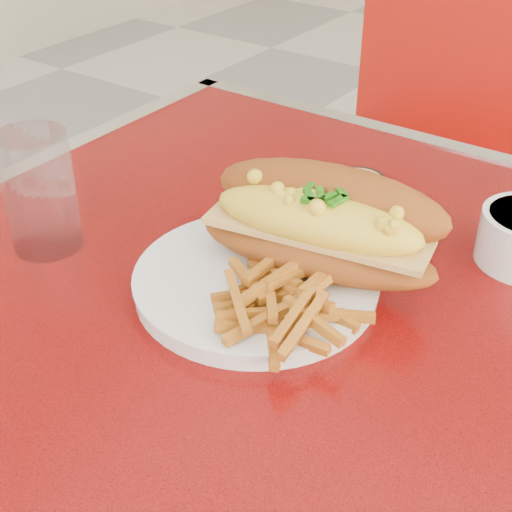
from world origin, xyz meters
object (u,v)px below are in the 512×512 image
Objects in this scene: mac_hoagie at (321,223)px; water_tumbler at (40,192)px; fork at (308,296)px; sauce_cup_left at (359,187)px; dinner_plate at (256,281)px; diner_table at (427,462)px.

water_tumbler is at bearing -166.26° from mac_hoagie.
fork is 2.54× the size of sauce_cup_left.
dinner_plate and fork have the same top height.
dinner_plate is 4.99× the size of sauce_cup_left.
diner_table is at bearing -43.88° from sauce_cup_left.
water_tumbler reaches higher than sauce_cup_left.
water_tumbler is at bearing -128.38° from sauce_cup_left.
fork is at bearing -73.56° from sauce_cup_left.
sauce_cup_left reaches higher than fork.
diner_table is 8.11× the size of fork.
sauce_cup_left is 0.37m from water_tumbler.
sauce_cup_left is at bearing 91.38° from dinner_plate.
sauce_cup_left is (-0.01, 0.22, 0.01)m from dinner_plate.
diner_table is 9.36× the size of water_tumbler.
mac_hoagie is 4.39× the size of sauce_cup_left.
mac_hoagie reaches higher than sauce_cup_left.
mac_hoagie is at bearing -75.23° from sauce_cup_left.
dinner_plate is 0.25m from water_tumbler.
diner_table is 0.27m from mac_hoagie.
fork is at bearing -78.95° from mac_hoagie.
water_tumbler reaches higher than dinner_plate.
diner_table is 0.26m from dinner_plate.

